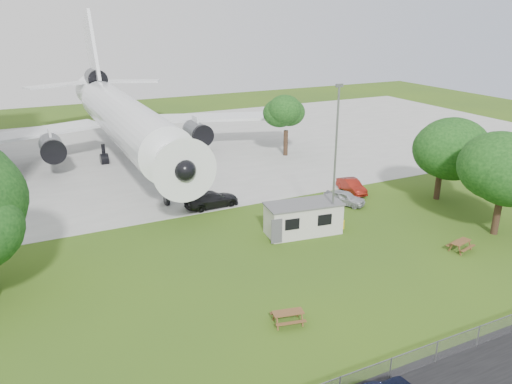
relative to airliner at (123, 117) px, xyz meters
name	(u,v)px	position (x,y,z in m)	size (l,w,h in m)	color
ground	(279,293)	(2.00, -35.86, -5.27)	(160.00, 160.00, 0.00)	#436716
concrete_apron	(139,153)	(2.00, 2.14, -5.25)	(120.00, 46.00, 0.03)	#B7B7B2
airliner	(123,117)	(0.00, 0.00, 0.00)	(46.36, 47.73, 17.69)	white
site_cabin	(303,218)	(8.22, -28.48, -3.96)	(6.90, 3.47, 2.62)	beige
picnic_west	(288,323)	(0.86, -39.00, -5.27)	(1.80, 1.50, 0.76)	brown
picnic_east	(460,250)	(17.31, -36.49, -5.27)	(1.80, 1.50, 0.76)	brown
lamp_mast	(335,163)	(10.20, -29.66, 0.73)	(0.16, 0.16, 12.00)	slate
tree_east_front	(504,174)	(22.22, -35.47, -0.18)	(6.68, 6.68, 8.44)	#382619
tree_east_back	(443,145)	(24.04, -27.30, 0.10)	(7.19, 7.19, 8.97)	#382619
tree_far_apron	(286,112)	(18.51, -7.11, 0.23)	(5.13, 5.13, 8.09)	#382619
car_ne_hatch	(344,198)	(15.05, -24.64, -4.60)	(1.57, 3.91, 1.33)	#A8AAB0
car_ne_sedan	(351,186)	(17.67, -22.18, -4.60)	(1.42, 4.07, 1.34)	maroon
car_apron_van	(212,199)	(3.61, -19.74, -4.53)	(2.08, 5.12, 1.49)	black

